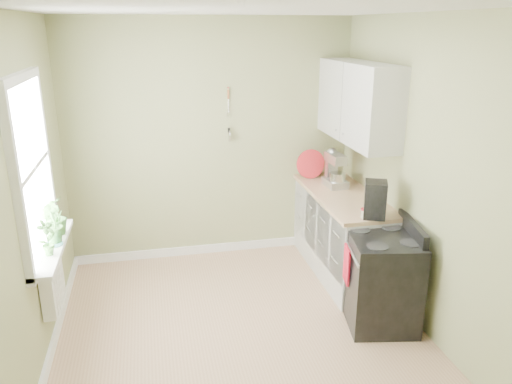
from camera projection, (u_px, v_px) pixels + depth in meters
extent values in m
cube|color=#A57C5B|center=(243.00, 339.00, 4.36)|extent=(3.20, 3.60, 0.02)
cube|color=white|center=(239.00, 8.00, 3.50)|extent=(3.20, 3.60, 0.02)
cube|color=#949767|center=(211.00, 142.00, 5.61)|extent=(3.20, 0.02, 2.70)
cube|color=#949767|center=(23.00, 206.00, 3.61)|extent=(0.02, 3.60, 2.70)
cube|color=#949767|center=(426.00, 179.00, 4.26)|extent=(0.02, 3.60, 2.70)
cube|color=silver|center=(342.00, 235.00, 5.41)|extent=(0.60, 1.60, 0.87)
cube|color=tan|center=(344.00, 195.00, 5.27)|extent=(0.64, 1.60, 0.04)
cube|color=silver|center=(358.00, 102.00, 5.08)|extent=(0.35, 1.40, 0.80)
cube|color=white|center=(30.00, 169.00, 3.82)|extent=(0.02, 1.00, 1.30)
cube|color=white|center=(20.00, 77.00, 3.61)|extent=(0.06, 1.14, 0.07)
cube|color=white|center=(45.00, 250.00, 4.05)|extent=(0.06, 1.14, 0.07)
cube|color=white|center=(33.00, 168.00, 3.83)|extent=(0.04, 1.00, 0.04)
cube|color=white|center=(52.00, 247.00, 4.05)|extent=(0.18, 1.14, 0.04)
cube|color=white|center=(53.00, 287.00, 4.10)|extent=(0.12, 0.50, 0.35)
cylinder|color=tan|center=(228.00, 94.00, 5.46)|extent=(0.02, 0.02, 0.10)
cylinder|color=silver|center=(228.00, 105.00, 5.49)|extent=(0.01, 0.01, 0.16)
cylinder|color=silver|center=(229.00, 135.00, 5.60)|extent=(0.01, 0.14, 0.14)
cube|color=black|center=(381.00, 281.00, 4.49)|extent=(0.70, 0.78, 0.81)
cube|color=black|center=(385.00, 238.00, 4.36)|extent=(0.70, 0.78, 0.03)
cube|color=black|center=(413.00, 228.00, 4.39)|extent=(0.18, 0.68, 0.13)
cylinder|color=#B2B2B7|center=(352.00, 252.00, 4.33)|extent=(0.13, 0.55, 0.02)
cube|color=maroon|center=(347.00, 265.00, 4.47)|extent=(0.06, 0.20, 0.34)
cube|color=#B2B2B7|center=(335.00, 183.00, 5.48)|extent=(0.22, 0.31, 0.08)
cube|color=#B2B2B7|center=(331.00, 167.00, 5.56)|extent=(0.13, 0.09, 0.22)
cube|color=#B2B2B7|center=(336.00, 158.00, 5.41)|extent=(0.16, 0.31, 0.10)
sphere|color=#B2B2B7|center=(332.00, 153.00, 5.51)|extent=(0.12, 0.12, 0.12)
cylinder|color=silver|center=(337.00, 179.00, 5.41)|extent=(0.17, 0.17, 0.14)
cylinder|color=silver|center=(310.00, 169.00, 5.87)|extent=(0.12, 0.12, 0.16)
cone|color=silver|center=(310.00, 161.00, 5.84)|extent=(0.12, 0.12, 0.04)
cylinder|color=silver|center=(303.00, 167.00, 5.85)|extent=(0.11, 0.04, 0.08)
cube|color=black|center=(375.00, 199.00, 4.56)|extent=(0.27, 0.28, 0.34)
cylinder|color=black|center=(371.00, 210.00, 4.59)|extent=(0.11, 0.11, 0.12)
cylinder|color=red|center=(311.00, 164.00, 5.74)|extent=(0.34, 0.08, 0.34)
cylinder|color=#B8B294|center=(365.00, 214.00, 4.58)|extent=(0.08, 0.08, 0.08)
cylinder|color=red|center=(365.00, 209.00, 4.57)|extent=(0.08, 0.08, 0.01)
imported|color=#35662A|center=(47.00, 238.00, 3.82)|extent=(0.17, 0.19, 0.29)
imported|color=#35662A|center=(52.00, 224.00, 4.04)|extent=(0.23, 0.23, 0.32)
imported|color=#35662A|center=(55.00, 216.00, 4.21)|extent=(0.22, 0.22, 0.33)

